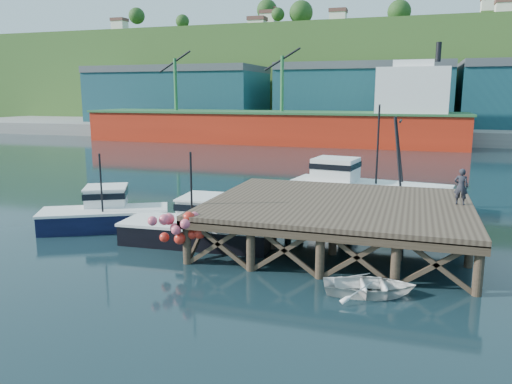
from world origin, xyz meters
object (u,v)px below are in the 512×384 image
at_px(boat_black, 200,225).
at_px(dockworker, 461,187).
at_px(boat_navy, 105,213).
at_px(trawler, 365,188).
at_px(dinghy, 370,286).

height_order(boat_black, dockworker, boat_black).
height_order(boat_navy, trawler, trawler).
xyz_separation_m(trawler, dinghy, (1.56, -13.83, -1.00)).
relative_size(dinghy, dockworker, 1.97).
height_order(dinghy, dockworker, dockworker).
xyz_separation_m(trawler, dockworker, (4.94, -7.04, 1.62)).
bearing_deg(trawler, boat_navy, -136.99).
distance_m(boat_black, dinghy, 9.47).
bearing_deg(dinghy, trawler, -6.12).
relative_size(trawler, dockworker, 6.05).
distance_m(trawler, dockworker, 8.75).
xyz_separation_m(boat_navy, boat_black, (5.99, -0.90, 0.00)).
xyz_separation_m(boat_black, trawler, (6.93, 9.65, 0.51)).
relative_size(boat_navy, boat_black, 0.93).
xyz_separation_m(boat_black, dockworker, (11.86, 2.61, 2.13)).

